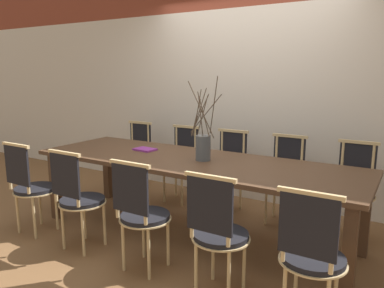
% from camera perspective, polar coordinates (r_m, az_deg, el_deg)
% --- Properties ---
extents(ground_plane, '(16.00, 16.00, 0.00)m').
position_cam_1_polar(ground_plane, '(3.86, 0.00, -13.57)').
color(ground_plane, brown).
extents(wall_rear, '(12.00, 0.06, 3.20)m').
position_cam_1_polar(wall_rear, '(4.70, 8.64, 10.80)').
color(wall_rear, beige).
rests_on(wall_rear, ground_plane).
extents(dining_table, '(3.24, 1.02, 0.77)m').
position_cam_1_polar(dining_table, '(3.63, 0.00, -3.55)').
color(dining_table, '#4C3321').
rests_on(dining_table, ground_plane).
extents(chair_near_leftend, '(0.42, 0.42, 0.94)m').
position_cam_1_polar(chair_near_leftend, '(4.04, -23.39, -5.67)').
color(chair_near_leftend, black).
rests_on(chair_near_leftend, ground_plane).
extents(chair_near_left, '(0.42, 0.42, 0.94)m').
position_cam_1_polar(chair_near_left, '(3.53, -17.00, -7.57)').
color(chair_near_left, black).
rests_on(chair_near_left, ground_plane).
extents(chair_near_center, '(0.42, 0.42, 0.94)m').
position_cam_1_polar(chair_near_center, '(3.05, -7.75, -10.13)').
color(chair_near_center, black).
rests_on(chair_near_center, ground_plane).
extents(chair_near_right, '(0.42, 0.42, 0.94)m').
position_cam_1_polar(chair_near_right, '(2.70, 3.95, -12.95)').
color(chair_near_right, black).
rests_on(chair_near_right, ground_plane).
extents(chair_near_rightend, '(0.42, 0.42, 0.94)m').
position_cam_1_polar(chair_near_rightend, '(2.50, 17.71, -15.52)').
color(chair_near_rightend, black).
rests_on(chair_near_rightend, ground_plane).
extents(chair_far_leftend, '(0.42, 0.42, 0.94)m').
position_cam_1_polar(chair_far_leftend, '(5.10, -8.66, -1.53)').
color(chair_far_leftend, black).
rests_on(chair_far_leftend, ground_plane).
extents(chair_far_left, '(0.42, 0.42, 0.94)m').
position_cam_1_polar(chair_far_left, '(4.67, -1.72, -2.57)').
color(chair_far_left, black).
rests_on(chair_far_left, ground_plane).
extents(chair_far_center, '(0.42, 0.42, 0.94)m').
position_cam_1_polar(chair_far_center, '(4.36, 5.49, -3.60)').
color(chair_far_center, black).
rests_on(chair_far_center, ground_plane).
extents(chair_far_right, '(0.42, 0.42, 0.94)m').
position_cam_1_polar(chair_far_right, '(4.12, 13.93, -4.74)').
color(chair_far_right, black).
rests_on(chair_far_right, ground_plane).
extents(chair_far_rightend, '(0.42, 0.42, 0.94)m').
position_cam_1_polar(chair_far_rightend, '(3.99, 23.40, -5.88)').
color(chair_far_rightend, black).
rests_on(chair_far_rightend, ground_plane).
extents(vase_centerpiece, '(0.35, 0.36, 0.79)m').
position_cam_1_polar(vase_centerpiece, '(3.55, 1.69, -0.31)').
color(vase_centerpiece, '#4C5156').
rests_on(vase_centerpiece, dining_table).
extents(book_stack, '(0.24, 0.18, 0.02)m').
position_cam_1_polar(book_stack, '(4.05, -7.18, -0.82)').
color(book_stack, '#842D8C').
rests_on(book_stack, dining_table).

